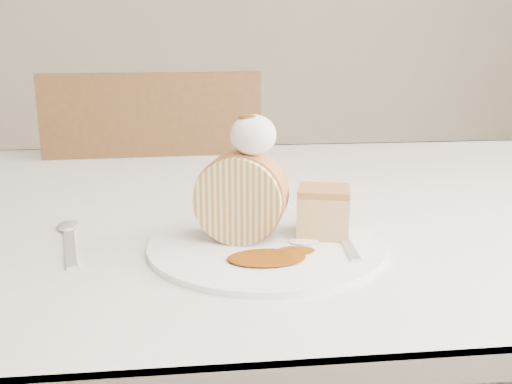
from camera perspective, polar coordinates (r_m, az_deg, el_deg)
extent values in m
cube|color=silver|center=(0.84, 0.74, -1.93)|extent=(1.40, 0.90, 0.04)
cube|color=silver|center=(1.30, -1.72, -1.41)|extent=(1.40, 0.01, 0.28)
cylinder|color=brown|center=(1.51, 23.28, -10.70)|extent=(0.06, 0.06, 0.71)
cube|color=brown|center=(1.45, -9.49, -6.89)|extent=(0.45, 0.45, 0.04)
cube|color=brown|center=(1.19, -9.97, 0.74)|extent=(0.43, 0.06, 0.45)
cylinder|color=brown|center=(1.72, -2.88, -11.52)|extent=(0.04, 0.04, 0.42)
cylinder|color=brown|center=(1.73, -15.44, -12.00)|extent=(0.04, 0.04, 0.42)
cylinder|color=brown|center=(1.40, -1.09, -18.14)|extent=(0.04, 0.04, 0.42)
cylinder|color=white|center=(0.63, 1.00, -5.40)|extent=(0.32, 0.32, 0.01)
cylinder|color=beige|center=(0.63, -1.52, -0.53)|extent=(0.11, 0.08, 0.10)
cube|color=#BF7948|center=(0.66, 6.75, -2.25)|extent=(0.07, 0.07, 0.05)
ellipsoid|color=white|center=(0.62, -0.28, 5.73)|extent=(0.05, 0.05, 0.04)
ellipsoid|color=#6A3004|center=(0.61, -0.66, 8.01)|extent=(0.03, 0.02, 0.01)
cube|color=silver|center=(0.64, 9.00, -4.96)|extent=(0.03, 0.16, 0.00)
cube|color=silver|center=(0.66, -18.07, -5.38)|extent=(0.06, 0.15, 0.00)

